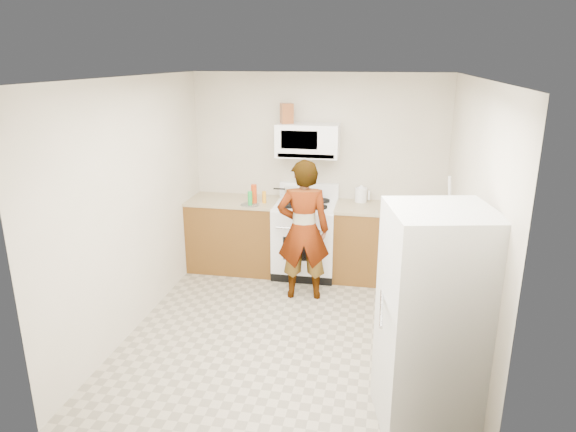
% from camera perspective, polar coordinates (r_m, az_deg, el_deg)
% --- Properties ---
extents(floor, '(3.60, 3.60, 0.00)m').
position_cam_1_polar(floor, '(5.36, 0.48, -12.66)').
color(floor, gray).
rests_on(floor, ground).
extents(back_wall, '(3.20, 0.02, 2.50)m').
position_cam_1_polar(back_wall, '(6.57, 3.29, 4.73)').
color(back_wall, beige).
rests_on(back_wall, floor).
extents(right_wall, '(0.02, 3.60, 2.50)m').
position_cam_1_polar(right_wall, '(4.85, 19.35, -0.81)').
color(right_wall, beige).
rests_on(right_wall, floor).
extents(cabinet_left, '(1.12, 0.62, 0.90)m').
position_cam_1_polar(cabinet_left, '(6.72, -6.00, -2.15)').
color(cabinet_left, brown).
rests_on(cabinet_left, floor).
extents(counter_left, '(1.14, 0.64, 0.03)m').
position_cam_1_polar(counter_left, '(6.58, -6.13, 1.69)').
color(counter_left, '#9B8A69').
rests_on(counter_left, cabinet_left).
extents(cabinet_right, '(0.80, 0.62, 0.90)m').
position_cam_1_polar(cabinet_right, '(6.46, 8.82, -3.08)').
color(cabinet_right, brown).
rests_on(cabinet_right, floor).
extents(counter_right, '(0.82, 0.64, 0.03)m').
position_cam_1_polar(counter_right, '(6.31, 9.01, 0.90)').
color(counter_right, '#9B8A69').
rests_on(counter_right, cabinet_right).
extents(gas_range, '(0.76, 0.65, 1.13)m').
position_cam_1_polar(gas_range, '(6.50, 1.95, -2.40)').
color(gas_range, white).
rests_on(gas_range, floor).
extents(microwave, '(0.76, 0.38, 0.40)m').
position_cam_1_polar(microwave, '(6.32, 2.24, 8.41)').
color(microwave, white).
rests_on(microwave, back_wall).
extents(person, '(0.64, 0.47, 1.62)m').
position_cam_1_polar(person, '(5.76, 1.72, -1.59)').
color(person, tan).
rests_on(person, floor).
extents(fridge, '(0.83, 0.83, 1.70)m').
position_cam_1_polar(fridge, '(3.90, 15.80, -11.31)').
color(fridge, silver).
rests_on(fridge, floor).
extents(kettle, '(0.20, 0.20, 0.18)m').
position_cam_1_polar(kettle, '(6.47, 8.11, 2.34)').
color(kettle, white).
rests_on(kettle, counter_right).
extents(jug, '(0.19, 0.19, 0.24)m').
position_cam_1_polar(jug, '(6.31, -0.14, 11.34)').
color(jug, brown).
rests_on(jug, microwave).
extents(saucepan, '(0.27, 0.27, 0.13)m').
position_cam_1_polar(saucepan, '(6.51, 0.69, 2.58)').
color(saucepan, silver).
rests_on(saucepan, gas_range).
extents(tray, '(0.28, 0.21, 0.05)m').
position_cam_1_polar(tray, '(6.28, 2.47, 1.39)').
color(tray, white).
rests_on(tray, gas_range).
extents(bottle_spray, '(0.09, 0.09, 0.24)m').
position_cam_1_polar(bottle_spray, '(6.35, -3.80, 2.46)').
color(bottle_spray, '#BA370D').
rests_on(bottle_spray, counter_left).
extents(bottle_hot_sauce, '(0.06, 0.06, 0.15)m').
position_cam_1_polar(bottle_hot_sauce, '(6.37, -2.66, 2.10)').
color(bottle_hot_sauce, orange).
rests_on(bottle_hot_sauce, counter_left).
extents(bottle_green_cap, '(0.07, 0.07, 0.17)m').
position_cam_1_polar(bottle_green_cap, '(6.27, -4.24, 1.97)').
color(bottle_green_cap, green).
rests_on(bottle_green_cap, counter_left).
extents(pot_lid, '(0.30, 0.30, 0.01)m').
position_cam_1_polar(pot_lid, '(6.30, -4.23, 1.26)').
color(pot_lid, silver).
rests_on(pot_lid, counter_left).
extents(broom, '(0.20, 0.28, 1.45)m').
position_cam_1_polar(broom, '(6.06, 17.52, -2.22)').
color(broom, white).
rests_on(broom, floor).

